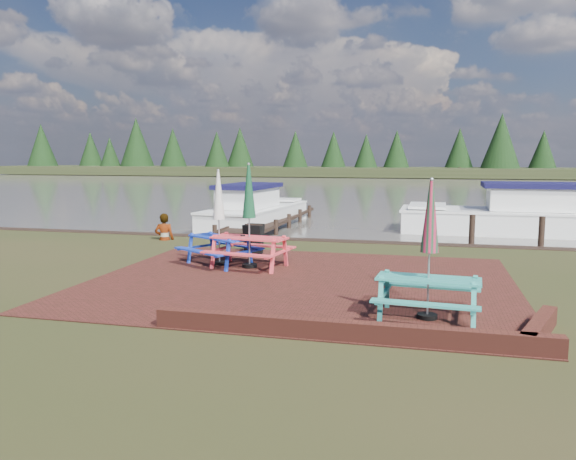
# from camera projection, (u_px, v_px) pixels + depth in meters

# --- Properties ---
(ground) EXTENTS (120.00, 120.00, 0.00)m
(ground) POSITION_uv_depth(u_px,v_px,m) (289.00, 293.00, 11.16)
(ground) COLOR black
(ground) RESTS_ON ground
(paving) EXTENTS (9.00, 7.50, 0.02)m
(paving) POSITION_uv_depth(u_px,v_px,m) (300.00, 282.00, 12.12)
(paving) COLOR #3C1A13
(paving) RESTS_ON ground
(brick_wall) EXTENTS (6.21, 1.79, 0.30)m
(brick_wall) POSITION_uv_depth(u_px,v_px,m) (391.00, 330.00, 8.30)
(brick_wall) COLOR #4C1E16
(brick_wall) RESTS_ON ground
(water) EXTENTS (120.00, 60.00, 0.02)m
(water) POSITION_uv_depth(u_px,v_px,m) (395.00, 188.00, 46.76)
(water) COLOR #44403A
(water) RESTS_ON ground
(far_treeline) EXTENTS (120.00, 10.00, 8.10)m
(far_treeline) POSITION_uv_depth(u_px,v_px,m) (408.00, 151.00, 74.23)
(far_treeline) COLOR black
(far_treeline) RESTS_ON ground
(picnic_table_teal) EXTENTS (1.80, 1.63, 2.34)m
(picnic_table_teal) POSITION_uv_depth(u_px,v_px,m) (429.00, 271.00, 9.27)
(picnic_table_teal) COLOR teal
(picnic_table_teal) RESTS_ON ground
(picnic_table_red) EXTENTS (2.03, 1.86, 2.52)m
(picnic_table_red) POSITION_uv_depth(u_px,v_px,m) (249.00, 232.00, 13.54)
(picnic_table_red) COLOR #DE3841
(picnic_table_red) RESTS_ON ground
(picnic_table_blue) EXTENTS (2.23, 2.16, 2.36)m
(picnic_table_blue) POSITION_uv_depth(u_px,v_px,m) (219.00, 232.00, 13.91)
(picnic_table_blue) COLOR #1633AA
(picnic_table_blue) RESTS_ON ground
(chalkboard) EXTENTS (0.52, 0.51, 0.83)m
(chalkboard) POSITION_uv_depth(u_px,v_px,m) (254.00, 239.00, 15.52)
(chalkboard) COLOR black
(chalkboard) RESTS_ON ground
(jetty) EXTENTS (1.76, 9.08, 1.00)m
(jetty) POSITION_uv_depth(u_px,v_px,m) (272.00, 220.00, 22.83)
(jetty) COLOR black
(jetty) RESTS_ON ground
(boat_jetty) EXTENTS (2.97, 6.92, 1.95)m
(boat_jetty) POSITION_uv_depth(u_px,v_px,m) (254.00, 213.00, 23.05)
(boat_jetty) COLOR silver
(boat_jetty) RESTS_ON ground
(boat_near) EXTENTS (7.79, 2.83, 2.09)m
(boat_near) POSITION_uv_depth(u_px,v_px,m) (512.00, 217.00, 20.92)
(boat_near) COLOR silver
(boat_near) RESTS_ON ground
(person) EXTENTS (0.70, 0.55, 1.71)m
(person) POSITION_uv_depth(u_px,v_px,m) (164.00, 214.00, 18.04)
(person) COLOR gray
(person) RESTS_ON ground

